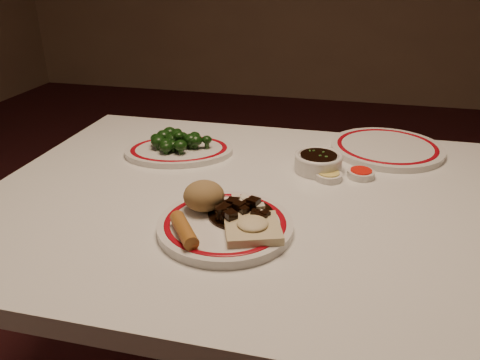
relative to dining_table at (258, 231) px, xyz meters
name	(u,v)px	position (x,y,z in m)	size (l,w,h in m)	color
dining_table	(258,231)	(0.00, 0.00, 0.00)	(1.20, 0.90, 0.75)	white
main_plate	(225,225)	(-0.03, -0.16, 0.10)	(0.30, 0.30, 0.02)	silver
rice_mound	(204,196)	(-0.09, -0.12, 0.14)	(0.08, 0.08, 0.06)	olive
spring_roll	(184,230)	(-0.09, -0.22, 0.12)	(0.03, 0.03, 0.10)	#AC6C2A
fried_wonton	(253,227)	(0.02, -0.18, 0.12)	(0.13, 0.13, 0.03)	beige
stirfry_heap	(241,211)	(-0.01, -0.13, 0.12)	(0.13, 0.13, 0.03)	black
broccoli_plate	(179,150)	(-0.25, 0.18, 0.10)	(0.33, 0.31, 0.02)	silver
broccoli_pile	(177,140)	(-0.26, 0.19, 0.13)	(0.16, 0.12, 0.05)	#23471C
soy_bowl	(318,163)	(0.11, 0.16, 0.11)	(0.11, 0.11, 0.04)	silver
sweet_sour_dish	(361,174)	(0.22, 0.14, 0.10)	(0.06, 0.06, 0.02)	silver
mustard_dish	(328,176)	(0.14, 0.11, 0.10)	(0.06, 0.06, 0.02)	silver
far_plate	(387,148)	(0.28, 0.33, 0.10)	(0.37, 0.37, 0.02)	silver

